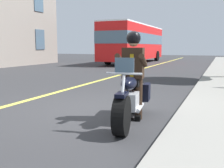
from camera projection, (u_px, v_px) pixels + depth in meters
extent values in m
plane|color=#333335|center=(89.00, 109.00, 6.09)|extent=(80.00, 80.00, 0.00)
cube|color=#E5DB4C|center=(21.00, 102.00, 6.86)|extent=(60.00, 0.16, 0.01)
cylinder|color=black|center=(122.00, 116.00, 4.26)|extent=(0.68, 0.29, 0.66)
cylinder|color=black|center=(137.00, 98.00, 5.75)|extent=(0.68, 0.29, 0.66)
cube|color=silver|center=(131.00, 101.00, 5.02)|extent=(0.59, 0.36, 0.32)
ellipsoid|color=black|center=(129.00, 83.00, 4.77)|extent=(0.59, 0.36, 0.24)
cube|color=black|center=(134.00, 82.00, 5.31)|extent=(0.73, 0.38, 0.12)
cube|color=black|center=(147.00, 92.00, 5.62)|extent=(0.41, 0.18, 0.36)
cube|color=black|center=(126.00, 91.00, 5.73)|extent=(0.41, 0.18, 0.36)
cylinder|color=silver|center=(122.00, 99.00, 4.24)|extent=(0.35, 0.10, 0.76)
cylinder|color=silver|center=(124.00, 74.00, 4.34)|extent=(0.12, 0.60, 0.04)
cube|color=black|center=(122.00, 95.00, 4.21)|extent=(0.38, 0.21, 0.06)
cylinder|color=silver|center=(141.00, 106.00, 5.29)|extent=(0.90, 0.21, 0.08)
cube|color=slate|center=(124.00, 66.00, 4.34)|extent=(0.09, 0.32, 0.28)
cylinder|color=black|center=(139.00, 98.00, 5.23)|extent=(0.14, 0.14, 0.84)
cube|color=black|center=(138.00, 117.00, 5.22)|extent=(0.27, 0.15, 0.10)
cylinder|color=black|center=(127.00, 98.00, 5.28)|extent=(0.14, 0.14, 0.84)
cube|color=black|center=(126.00, 117.00, 5.28)|extent=(0.27, 0.15, 0.10)
cube|color=black|center=(133.00, 63.00, 5.16)|extent=(0.37, 0.44, 0.60)
cube|color=#B28C14|center=(132.00, 66.00, 5.01)|extent=(0.03, 0.07, 0.44)
cylinder|color=black|center=(143.00, 61.00, 4.92)|extent=(0.56, 0.18, 0.28)
cylinder|color=black|center=(120.00, 60.00, 5.03)|extent=(0.56, 0.18, 0.28)
sphere|color=tan|center=(133.00, 41.00, 5.10)|extent=(0.22, 0.22, 0.22)
sphere|color=black|center=(134.00, 38.00, 5.09)|extent=(0.28, 0.28, 0.28)
cube|color=red|center=(135.00, 43.00, 23.48)|extent=(11.00, 2.50, 2.85)
cube|color=slate|center=(135.00, 39.00, 23.43)|extent=(11.04, 2.52, 0.90)
cube|color=slate|center=(150.00, 41.00, 28.46)|extent=(0.06, 2.40, 1.90)
cube|color=white|center=(135.00, 26.00, 23.27)|extent=(11.00, 2.50, 0.10)
cylinder|color=black|center=(134.00, 56.00, 27.40)|extent=(1.00, 0.30, 1.00)
cylinder|color=black|center=(157.00, 56.00, 26.48)|extent=(1.00, 0.30, 1.00)
cylinder|color=black|center=(108.00, 58.00, 21.19)|extent=(1.00, 0.30, 1.00)
cylinder|color=black|center=(136.00, 59.00, 20.27)|extent=(1.00, 0.30, 1.00)
cube|color=slate|center=(40.00, 40.00, 21.37)|extent=(1.10, 0.06, 1.60)
cube|color=slate|center=(39.00, 1.00, 20.94)|extent=(1.10, 0.06, 1.60)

